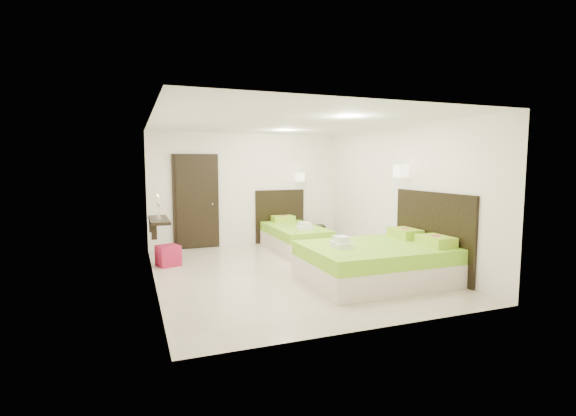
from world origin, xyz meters
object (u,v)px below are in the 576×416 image
object	(u,v)px
bed_double	(380,260)
nightstand	(316,233)
bed_single	(294,236)
ottoman	(168,256)

from	to	relation	value
bed_double	nightstand	world-z (taller)	bed_double
bed_single	ottoman	size ratio (longest dim) A/B	5.35
bed_single	ottoman	world-z (taller)	bed_single
ottoman	nightstand	bearing A→B (deg)	21.26
bed_double	ottoman	distance (m)	3.87
bed_single	bed_double	size ratio (longest dim) A/B	0.89
bed_single	nightstand	world-z (taller)	bed_single
bed_single	nightstand	distance (m)	1.25
bed_double	nightstand	distance (m)	3.73
bed_double	ottoman	xyz separation A→B (m)	(-3.14, 2.26, -0.15)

